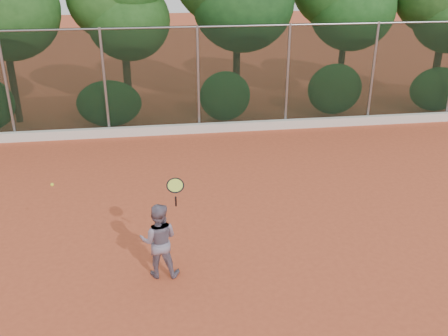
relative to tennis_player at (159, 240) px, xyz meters
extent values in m
plane|color=#C6512E|center=(1.51, 1.00, -0.75)|extent=(80.00, 80.00, 0.00)
cube|color=silver|center=(1.51, 7.82, -0.60)|extent=(24.00, 0.20, 0.30)
imported|color=gray|center=(0.00, 0.00, 0.00)|extent=(0.80, 0.66, 1.50)
cube|color=black|center=(1.51, 8.00, 1.00)|extent=(24.00, 0.01, 3.50)
cylinder|color=gray|center=(1.51, 8.00, 2.70)|extent=(24.00, 0.06, 0.06)
cylinder|color=gray|center=(-4.49, 8.00, 1.00)|extent=(0.09, 0.09, 3.50)
cylinder|color=gray|center=(-1.49, 8.00, 1.00)|extent=(0.09, 0.09, 3.50)
cylinder|color=gray|center=(1.51, 8.00, 1.00)|extent=(0.09, 0.09, 3.50)
cylinder|color=gray|center=(4.51, 8.00, 1.00)|extent=(0.09, 0.09, 3.50)
cylinder|color=gray|center=(7.51, 8.00, 1.00)|extent=(0.09, 0.09, 3.50)
cylinder|color=#412819|center=(-4.79, 9.90, 0.70)|extent=(0.24, 0.24, 2.90)
ellipsoid|color=#35702A|center=(-4.59, 9.80, 3.15)|extent=(3.50, 2.90, 3.40)
cylinder|color=#48321B|center=(-0.89, 10.30, 0.45)|extent=(0.28, 0.28, 2.40)
ellipsoid|color=#214E1B|center=(-0.69, 10.20, 2.65)|extent=(2.90, 2.40, 2.80)
cylinder|color=#3B2716|center=(3.11, 10.00, 0.75)|extent=(0.26, 0.26, 3.00)
ellipsoid|color=#245F24|center=(3.31, 9.90, 3.25)|extent=(3.60, 3.00, 3.50)
cylinder|color=#3D2917|center=(7.21, 10.20, 0.60)|extent=(0.24, 0.24, 2.70)
ellipsoid|color=#1B4E1A|center=(7.41, 10.10, 2.95)|extent=(3.20, 2.70, 3.10)
cylinder|color=#432C19|center=(10.91, 9.80, 0.50)|extent=(0.28, 0.28, 2.50)
ellipsoid|color=#2A6225|center=(-1.49, 8.80, 0.10)|extent=(2.20, 1.16, 1.60)
ellipsoid|color=#2D732B|center=(2.51, 8.80, 0.20)|extent=(1.80, 1.04, 1.76)
ellipsoid|color=#346F2A|center=(6.51, 8.80, 0.30)|extent=(2.00, 1.10, 1.84)
ellipsoid|color=#33702A|center=(10.51, 8.80, 0.15)|extent=(2.16, 1.12, 1.64)
cylinder|color=black|center=(0.34, -0.07, 0.83)|extent=(0.04, 0.21, 0.29)
torus|color=black|center=(0.34, -0.13, 1.18)|extent=(0.32, 0.28, 0.20)
cylinder|color=#D2EB45|center=(0.34, -0.13, 1.18)|extent=(0.27, 0.23, 0.15)
sphere|color=yellow|center=(-1.87, 0.50, 1.04)|extent=(0.06, 0.06, 0.06)
camera|label=1|loc=(0.09, -8.02, 5.02)|focal=40.00mm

